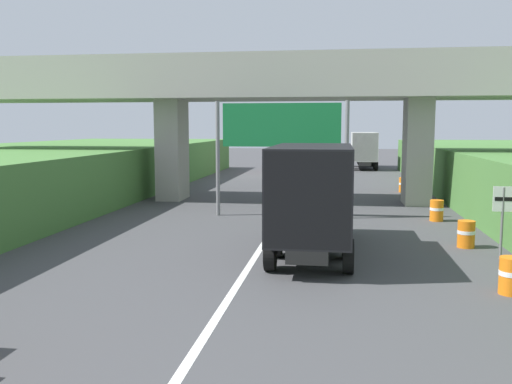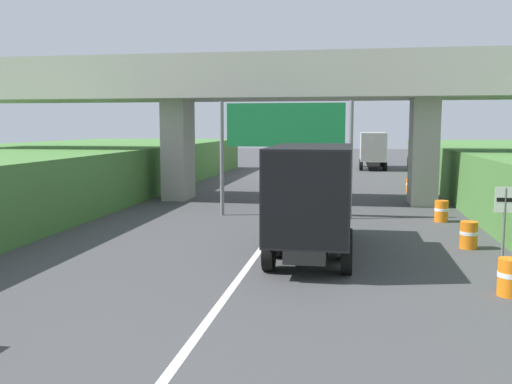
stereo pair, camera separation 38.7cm
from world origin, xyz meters
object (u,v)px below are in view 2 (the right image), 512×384
truck_black (314,193)px  truck_red (296,152)px  construction_barrel_3 (441,211)px  construction_barrel_4 (423,196)px  overhead_highway_sign (285,132)px  construction_barrel_1 (510,277)px  truck_green (373,148)px  construction_barrel_2 (469,235)px  speed_limit_sign (505,212)px  construction_barrel_5 (411,185)px

truck_black → truck_red: (-3.33, 28.20, 0.00)m
construction_barrel_3 → construction_barrel_4: bearing=91.0°
construction_barrel_3 → overhead_highway_sign: bearing=178.6°
truck_black → construction_barrel_3: 8.64m
truck_black → construction_barrel_1: truck_black is taller
construction_barrel_4 → truck_green: bearing=94.0°
construction_barrel_2 → construction_barrel_4: 10.54m
truck_black → construction_barrel_1: 6.27m
speed_limit_sign → truck_green: 36.64m
speed_limit_sign → truck_black: size_ratio=0.31×
construction_barrel_2 → construction_barrel_3: 5.27m
truck_black → construction_barrel_5: bearing=74.8°
speed_limit_sign → construction_barrel_3: bearing=96.0°
truck_red → construction_barrel_4: size_ratio=8.11×
truck_green → construction_barrel_5: 19.25m
truck_green → construction_barrel_4: bearing=-86.0°
construction_barrel_2 → truck_green: bearing=93.1°
truck_black → truck_green: 36.72m
construction_barrel_3 → truck_green: bearing=93.5°
speed_limit_sign → truck_green: size_ratio=0.31×
overhead_highway_sign → construction_barrel_2: overhead_highway_sign is taller
construction_barrel_1 → speed_limit_sign: bearing=78.2°
construction_barrel_2 → construction_barrel_3: bearing=90.7°
overhead_highway_sign → construction_barrel_4: bearing=37.8°
truck_green → construction_barrel_4: truck_green is taller
speed_limit_sign → truck_green: truck_green is taller
construction_barrel_2 → construction_barrel_3: size_ratio=1.00×
construction_barrel_1 → construction_barrel_4: (-0.06, 15.81, 0.00)m
truck_red → construction_barrel_5: bearing=-53.0°
construction_barrel_1 → construction_barrel_5: bearing=90.4°
overhead_highway_sign → construction_barrel_5: overhead_highway_sign is taller
speed_limit_sign → construction_barrel_5: 17.48m
overhead_highway_sign → truck_red: overhead_highway_sign is taller
truck_black → construction_barrel_3: (4.94, 6.93, -1.47)m
truck_red → truck_green: size_ratio=1.00×
construction_barrel_3 → truck_black: bearing=-125.5°
truck_green → construction_barrel_5: size_ratio=8.11×
truck_red → construction_barrel_2: truck_red is taller
overhead_highway_sign → construction_barrel_1: bearing=-58.2°
overhead_highway_sign → truck_black: bearing=-76.3°
truck_red → truck_green: 10.60m
overhead_highway_sign → construction_barrel_2: size_ratio=6.53×
construction_barrel_1 → construction_barrel_5: (-0.16, 21.08, 0.00)m
speed_limit_sign → construction_barrel_2: speed_limit_sign is taller
speed_limit_sign → construction_barrel_4: size_ratio=2.48×
truck_black → construction_barrel_1: (4.91, -3.61, -1.47)m
truck_red → construction_barrel_3: (8.28, -21.27, -1.47)m
speed_limit_sign → construction_barrel_2: bearing=112.2°
construction_barrel_1 → construction_barrel_5: 21.08m
speed_limit_sign → truck_red: (-9.00, 28.16, 0.46)m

